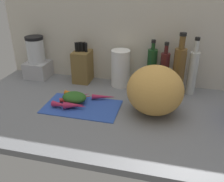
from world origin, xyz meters
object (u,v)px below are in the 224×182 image
object	(u,v)px
carrot_5	(104,97)
bottle_3	(193,72)
carrot_2	(71,99)
bottle_0	(152,68)
paper_towel_roll	(121,68)
bottle_2	(179,70)
carrot_7	(62,105)
carrot_6	(74,105)
cutting_board	(82,106)
carrot_1	(74,94)
bottle_1	(164,71)
blender_appliance	(37,60)
winter_squash	(155,90)
knife_block	(83,66)
carrot_0	(77,97)
carrot_4	(78,98)
carrot_3	(76,106)

from	to	relation	value
carrot_5	bottle_3	bearing A→B (deg)	24.11
carrot_2	bottle_0	size ratio (longest dim) A/B	0.40
paper_towel_roll	bottle_2	bearing A→B (deg)	-4.19
carrot_7	bottle_2	size ratio (longest dim) A/B	0.32
carrot_2	bottle_2	size ratio (longest dim) A/B	0.33
carrot_6	paper_towel_roll	size ratio (longest dim) A/B	0.47
cutting_board	carrot_1	world-z (taller)	carrot_1
carrot_7	carrot_2	bearing A→B (deg)	79.35
cutting_board	bottle_2	xyz separation A→B (cm)	(46.65, 28.39, 13.84)
bottle_1	bottle_2	size ratio (longest dim) A/B	0.83
bottle_1	bottle_3	size ratio (longest dim) A/B	0.88
carrot_7	bottle_1	distance (cm)	59.82
cutting_board	blender_appliance	size ratio (longest dim) A/B	1.44
carrot_2	winter_squash	world-z (taller)	winter_squash
cutting_board	knife_block	size ratio (longest dim) A/B	1.55
bottle_1	bottle_2	distance (cm)	8.37
carrot_0	paper_towel_roll	world-z (taller)	paper_towel_roll
carrot_0	carrot_6	bearing A→B (deg)	-76.94
carrot_2	bottle_2	bearing A→B (deg)	25.05
carrot_0	carrot_4	xyz separation A→B (cm)	(1.18, -1.44, 0.03)
carrot_2	paper_towel_roll	bearing A→B (deg)	52.93
carrot_2	bottle_0	distance (cm)	50.40
carrot_6	winter_squash	bearing A→B (deg)	10.86
carrot_1	carrot_5	xyz separation A→B (cm)	(16.49, 1.09, -0.05)
carrot_5	bottle_2	bearing A→B (deg)	26.43
bottle_0	bottle_1	distance (cm)	8.01
carrot_3	bottle_0	size ratio (longest dim) A/B	0.37
bottle_0	paper_towel_roll	bearing A→B (deg)	-171.58
bottle_3	paper_towel_roll	bearing A→B (deg)	178.68
carrot_2	bottle_1	distance (cm)	54.66
cutting_board	blender_appliance	bearing A→B (deg)	142.96
cutting_board	carrot_6	size ratio (longest dim) A/B	3.68
carrot_1	carrot_5	world-z (taller)	carrot_1
carrot_2	winter_squash	xyz separation A→B (cm)	(43.47, 0.80, 9.96)
carrot_6	knife_block	xyz separation A→B (cm)	(-7.90, 35.60, 7.63)
carrot_4	blender_appliance	distance (cm)	46.70
carrot_2	cutting_board	bearing A→B (deg)	-22.65
carrot_0	carrot_7	distance (cm)	11.46
winter_squash	blender_appliance	distance (cm)	82.20
blender_appliance	paper_towel_roll	distance (cm)	54.97
blender_appliance	bottle_2	world-z (taller)	bottle_2
cutting_board	bottle_3	size ratio (longest dim) A/B	1.19
carrot_5	bottle_0	world-z (taller)	bottle_0
carrot_0	carrot_1	world-z (taller)	carrot_1
knife_block	bottle_3	distance (cm)	65.04
carrot_3	bottle_3	distance (cm)	65.82
carrot_3	carrot_5	xyz separation A→B (cm)	(10.92, 12.59, 0.10)
blender_appliance	bottle_2	xyz separation A→B (cm)	(88.13, -2.91, 2.73)
cutting_board	carrot_3	bearing A→B (deg)	-122.78
bottle_3	bottle_2	bearing A→B (deg)	-168.72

